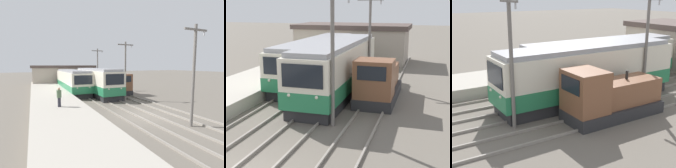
# 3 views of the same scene
# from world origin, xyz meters

# --- Properties ---
(commuter_train_left) EXTENTS (2.84, 13.38, 3.48)m
(commuter_train_left) POSITION_xyz_m (-2.60, 15.29, 1.62)
(commuter_train_left) COLOR #28282B
(commuter_train_left) RESTS_ON ground
(commuter_train_center) EXTENTS (2.84, 12.74, 3.75)m
(commuter_train_center) POSITION_xyz_m (0.20, 11.96, 1.74)
(commuter_train_center) COLOR #28282B
(commuter_train_center) RESTS_ON ground
(shunting_locomotive) EXTENTS (2.40, 5.98, 3.00)m
(shunting_locomotive) POSITION_xyz_m (3.20, 11.25, 1.21)
(shunting_locomotive) COLOR #28282B
(shunting_locomotive) RESTS_ON ground
(catenary_mast_mid) EXTENTS (2.00, 0.20, 6.91)m
(catenary_mast_mid) POSITION_xyz_m (1.71, 6.03, 3.77)
(catenary_mast_mid) COLOR slate
(catenary_mast_mid) RESTS_ON ground
(catenary_mast_far) EXTENTS (2.00, 0.20, 6.91)m
(catenary_mast_far) POSITION_xyz_m (1.71, 15.55, 3.77)
(catenary_mast_far) COLOR slate
(catenary_mast_far) RESTS_ON ground
(station_building) EXTENTS (12.60, 6.30, 4.15)m
(station_building) POSITION_xyz_m (-2.24, 26.00, 2.10)
(station_building) COLOR #AD9E8E
(station_building) RESTS_ON ground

